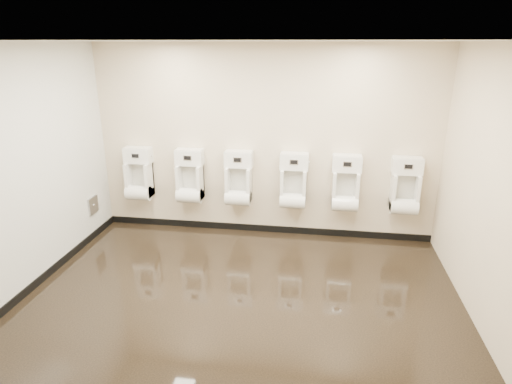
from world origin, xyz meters
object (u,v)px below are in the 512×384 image
urinal_1 (190,180)px  urinal_5 (405,190)px  urinal_2 (239,182)px  urinal_4 (345,187)px  urinal_0 (139,178)px  access_panel (93,205)px  urinal_3 (293,185)px

urinal_1 → urinal_5: same height
urinal_2 → urinal_4: size_ratio=1.00×
urinal_0 → urinal_2: 1.55m
urinal_4 → urinal_1: bearing=180.0°
urinal_5 → urinal_2: bearing=180.0°
urinal_2 → urinal_4: same height
urinal_1 → urinal_2: 0.75m
access_panel → urinal_5: 4.53m
access_panel → urinal_3: 2.99m
urinal_2 → urinal_3: same height
urinal_1 → urinal_5: size_ratio=1.00×
access_panel → urinal_2: bearing=10.9°
urinal_3 → urinal_1: bearing=180.0°
urinal_4 → access_panel: bearing=-173.7°
urinal_1 → urinal_0: bearing=180.0°
urinal_2 → urinal_4: 1.56m
access_panel → urinal_3: size_ratio=0.32×
urinal_1 → urinal_4: (2.30, 0.00, 0.00)m
urinal_1 → urinal_4: size_ratio=1.00×
urinal_1 → urinal_2: same height
urinal_4 → urinal_5: (0.82, 0.00, 0.00)m
access_panel → urinal_1: 1.48m
urinal_0 → urinal_5: (3.93, 0.00, 0.00)m
access_panel → urinal_3: (2.94, 0.41, 0.33)m
urinal_1 → urinal_3: (1.56, 0.00, 0.00)m
access_panel → urinal_3: bearing=7.9°
urinal_1 → urinal_4: same height
access_panel → urinal_5: size_ratio=0.32×
urinal_4 → urinal_0: bearing=180.0°
urinal_4 → urinal_5: size_ratio=1.00×
access_panel → urinal_5: bearing=5.2°
urinal_0 → urinal_3: (2.37, 0.00, 0.00)m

